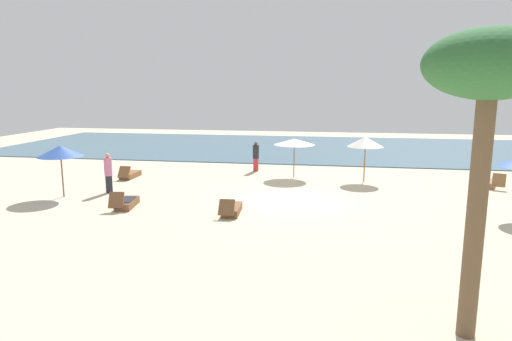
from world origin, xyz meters
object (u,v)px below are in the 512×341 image
lounger_0 (130,175)px  person_1 (108,173)px  umbrella_2 (60,151)px  lounger_4 (232,209)px  lounger_2 (126,203)px  palm_1 (489,77)px  person_0 (256,156)px  umbrella_0 (365,142)px  umbrella_3 (294,142)px  lounger_3 (489,183)px

lounger_0 → person_1: (0.57, -3.34, 0.75)m
umbrella_2 → lounger_4: umbrella_2 is taller
lounger_2 → palm_1: (10.69, -7.74, 4.73)m
person_0 → person_1: person_1 is taller
lounger_2 → palm_1: 14.02m
umbrella_0 → umbrella_3: 3.64m
lounger_4 → person_1: (-6.23, 2.44, 0.75)m
umbrella_2 → palm_1: size_ratio=0.39×
person_1 → lounger_4: bearing=-21.4°
lounger_2 → lounger_4: lounger_2 is taller
lounger_4 → palm_1: bearing=-49.9°
person_0 → lounger_3: bearing=-10.4°
lounger_3 → lounger_4: lounger_3 is taller
lounger_0 → palm_1: palm_1 is taller
umbrella_2 → lounger_2: bearing=-18.6°
umbrella_0 → umbrella_3: bearing=171.9°
lounger_3 → person_0: (-11.75, 2.16, 0.67)m
person_1 → palm_1: bearing=-38.5°
umbrella_0 → umbrella_2: 14.25m
lounger_2 → person_0: 9.43m
person_0 → umbrella_2: bearing=-134.2°
lounger_3 → person_0: person_0 is taller
lounger_2 → umbrella_2: bearing=161.4°
umbrella_3 → person_0: (-2.29, 1.39, -1.04)m
lounger_2 → lounger_3: same height
umbrella_3 → lounger_3: bearing=-4.6°
lounger_0 → person_0: bearing=26.1°
umbrella_2 → lounger_3: umbrella_2 is taller
umbrella_2 → person_0: 10.46m
umbrella_0 → lounger_0: bearing=-174.6°
umbrella_3 → lounger_0: (-8.51, -1.67, -1.72)m
lounger_4 → palm_1: palm_1 is taller
umbrella_2 → lounger_0: umbrella_2 is taller
umbrella_0 → umbrella_2: size_ratio=1.01×
umbrella_3 → palm_1: 15.96m
person_0 → palm_1: 18.22m
person_1 → umbrella_2: bearing=-146.1°
person_0 → lounger_4: bearing=-86.3°
palm_1 → person_1: bearing=141.5°
lounger_2 → palm_1: palm_1 is taller
person_0 → palm_1: size_ratio=0.29×
umbrella_2 → lounger_3: 19.80m
umbrella_0 → lounger_2: 11.92m
umbrella_0 → umbrella_3: (-3.60, 0.52, -0.13)m
umbrella_2 → lounger_2: (3.46, -1.16, -1.84)m
umbrella_2 → person_0: umbrella_2 is taller
umbrella_2 → palm_1: palm_1 is taller
lounger_0 → person_1: person_1 is taller
lounger_2 → person_1: (-1.87, 2.23, 0.74)m
lounger_0 → lounger_2: lounger_2 is taller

